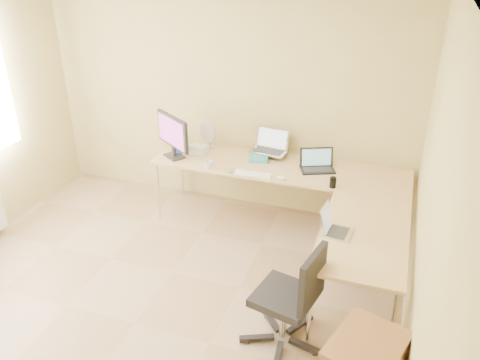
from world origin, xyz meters
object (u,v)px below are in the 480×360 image
(laptop_return, at_px, (337,223))
(desk_fan, at_px, (209,136))
(desk_return, at_px, (359,269))
(keyboard, at_px, (253,174))
(desk_main, at_px, (278,196))
(laptop_black, at_px, (318,161))
(monitor, at_px, (173,136))
(office_chair, at_px, (285,291))
(laptop_center, at_px, (269,142))
(water_bottle, at_px, (178,140))
(mug, at_px, (209,165))

(laptop_return, bearing_deg, desk_fan, 57.66)
(desk_return, relative_size, keyboard, 3.47)
(desk_main, distance_m, laptop_black, 0.61)
(keyboard, distance_m, laptop_return, 1.23)
(desk_return, relative_size, monitor, 2.36)
(desk_main, bearing_deg, laptop_black, 3.16)
(laptop_return, relative_size, office_chair, 0.31)
(desk_return, bearing_deg, laptop_return, -161.12)
(laptop_center, xyz_separation_m, laptop_return, (0.93, -1.27, -0.07))
(laptop_center, xyz_separation_m, laptop_black, (0.56, -0.18, -0.06))
(desk_return, height_order, laptop_black, laptop_black)
(laptop_black, bearing_deg, desk_fan, 148.89)
(desk_main, bearing_deg, water_bottle, -177.54)
(desk_main, relative_size, laptop_return, 9.27)
(desk_main, xyz_separation_m, desk_return, (0.98, -1.00, 0.00))
(desk_main, relative_size, water_bottle, 8.46)
(desk_return, height_order, laptop_center, laptop_center)
(laptop_return, bearing_deg, desk_main, 41.15)
(desk_return, relative_size, water_bottle, 4.15)
(water_bottle, bearing_deg, keyboard, -15.00)
(desk_fan, height_order, office_chair, desk_fan)
(keyboard, relative_size, water_bottle, 1.19)
(desk_return, height_order, office_chair, office_chair)
(desk_main, bearing_deg, keyboard, -123.43)
(desk_main, bearing_deg, laptop_return, -54.70)
(water_bottle, height_order, desk_fan, water_bottle)
(desk_main, xyz_separation_m, laptop_black, (0.39, 0.02, 0.47))
(keyboard, bearing_deg, laptop_black, 25.82)
(desk_fan, relative_size, office_chair, 0.30)
(water_bottle, xyz_separation_m, desk_fan, (0.27, 0.25, -0.02))
(laptop_black, relative_size, laptop_return, 1.19)
(water_bottle, height_order, laptop_return, water_bottle)
(laptop_center, height_order, desk_fan, laptop_center)
(monitor, relative_size, office_chair, 0.59)
(laptop_return, bearing_deg, monitor, 69.86)
(water_bottle, bearing_deg, desk_main, 2.46)
(monitor, bearing_deg, desk_main, 41.47)
(desk_return, relative_size, office_chair, 1.40)
(desk_main, distance_m, monitor, 1.29)
(laptop_black, distance_m, office_chair, 1.69)
(laptop_black, xyz_separation_m, mug, (-1.06, -0.32, -0.07))
(laptop_return, distance_m, office_chair, 0.70)
(laptop_center, height_order, keyboard, laptop_center)
(desk_main, xyz_separation_m, laptop_return, (0.76, -1.07, 0.46))
(desk_main, height_order, monitor, monitor)
(laptop_black, height_order, mug, laptop_black)
(desk_return, bearing_deg, mug, 156.86)
(desk_return, bearing_deg, desk_main, 134.27)
(laptop_center, relative_size, keyboard, 0.99)
(desk_fan, bearing_deg, desk_main, 10.14)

